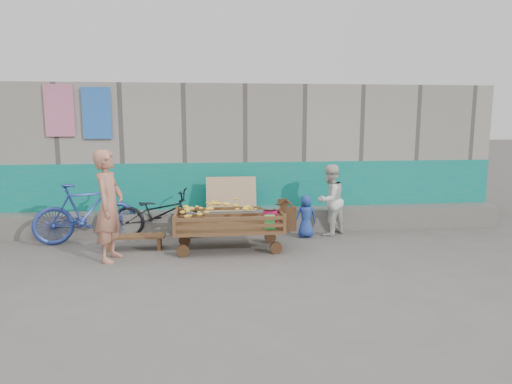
{
  "coord_description": "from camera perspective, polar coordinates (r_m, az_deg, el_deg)",
  "views": [
    {
      "loc": [
        -0.24,
        -6.78,
        2.3
      ],
      "look_at": [
        0.68,
        1.2,
        1.0
      ],
      "focal_mm": 32.0,
      "sensor_mm": 36.0,
      "label": 1
    }
  ],
  "objects": [
    {
      "name": "bicycle_blue",
      "position": [
        9.1,
        -20.49,
        -2.43
      ],
      "size": [
        1.93,
        1.12,
        1.12
      ],
      "primitive_type": "imported",
      "rotation": [
        0.0,
        0.0,
        1.91
      ],
      "color": "#293F98",
      "rests_on": "ground"
    },
    {
      "name": "woman",
      "position": [
        9.14,
        9.2,
        -0.97
      ],
      "size": [
        0.87,
        0.85,
        1.41
      ],
      "primitive_type": "imported",
      "rotation": [
        0.0,
        0.0,
        3.81
      ],
      "color": "silver",
      "rests_on": "ground"
    },
    {
      "name": "child",
      "position": [
        8.94,
        6.25,
        -3.03
      ],
      "size": [
        0.41,
        0.28,
        0.83
      ],
      "primitive_type": "imported",
      "rotation": [
        0.0,
        0.0,
        3.17
      ],
      "color": "#213D92",
      "rests_on": "ground"
    },
    {
      "name": "bench",
      "position": [
        8.38,
        -14.89,
        -5.68
      ],
      "size": [
        1.06,
        0.32,
        0.26
      ],
      "color": "brown",
      "rests_on": "ground"
    },
    {
      "name": "ground",
      "position": [
        7.16,
        -4.38,
        -9.57
      ],
      "size": [
        80.0,
        80.0,
        0.0
      ],
      "primitive_type": "plane",
      "color": "#55534D",
      "rests_on": "ground"
    },
    {
      "name": "banana_cart",
      "position": [
        8.01,
        -3.7,
        -3.08
      ],
      "size": [
        2.08,
        0.95,
        0.89
      ],
      "color": "brown",
      "rests_on": "ground"
    },
    {
      "name": "building_wall",
      "position": [
        10.86,
        -5.32,
        4.75
      ],
      "size": [
        12.0,
        3.5,
        3.0
      ],
      "color": "gray",
      "rests_on": "ground"
    },
    {
      "name": "vendor_man",
      "position": [
        7.73,
        -17.89,
        -1.64
      ],
      "size": [
        0.54,
        0.73,
        1.81
      ],
      "primitive_type": "imported",
      "rotation": [
        0.0,
        0.0,
        1.39
      ],
      "color": "#B07058",
      "rests_on": "ground"
    },
    {
      "name": "bicycle_dark",
      "position": [
        9.06,
        -12.03,
        -2.65
      ],
      "size": [
        1.88,
        0.93,
        0.95
      ],
      "primitive_type": "imported",
      "rotation": [
        0.0,
        0.0,
        1.4
      ],
      "color": "black",
      "rests_on": "ground"
    }
  ]
}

